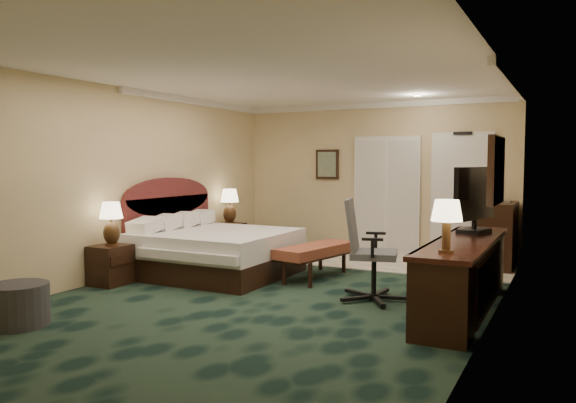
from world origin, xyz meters
The scene contains 24 objects.
floor centered at (0.00, 0.00, 0.00)m, with size 5.00×7.50×0.00m, color black.
ceiling centered at (0.00, 0.00, 2.70)m, with size 5.00×7.50×0.00m, color white.
wall_back centered at (0.00, 3.75, 1.35)m, with size 5.00×0.00×2.70m, color tan.
wall_left centered at (-2.50, 0.00, 1.35)m, with size 0.00×7.50×2.70m, color tan.
wall_right centered at (2.50, 0.00, 1.35)m, with size 0.00×7.50×2.70m, color tan.
crown_molding centered at (0.00, 0.00, 2.65)m, with size 5.00×7.50×0.10m, color silver, non-canonical shape.
tile_patch centered at (0.90, 2.90, 0.01)m, with size 3.20×1.70×0.01m, color beige.
headboard centered at (-2.44, 1.00, 0.70)m, with size 0.12×2.00×1.40m, color #481019, non-canonical shape.
entry_door centered at (1.55, 3.72, 1.05)m, with size 1.02×0.06×2.18m, color silver.
closet_doors centered at (0.25, 3.71, 1.05)m, with size 1.20×0.06×2.10m, color silver.
wall_art centered at (-0.90, 3.71, 1.60)m, with size 0.45×0.06×0.55m, color #4E6E5E.
wall_mirror centered at (2.46, 0.60, 1.55)m, with size 0.05×0.95×0.75m, color white.
bed centered at (-1.39, 0.75, 0.32)m, with size 2.03×1.88×0.64m, color silver.
nightstand_near centered at (-2.27, -0.44, 0.27)m, with size 0.42×0.49×0.53m, color black.
nightstand_far centered at (-2.26, 2.45, 0.27)m, with size 0.44×0.50×0.55m, color black.
lamp_near centered at (-2.24, -0.43, 0.82)m, with size 0.31×0.31×0.58m, color black, non-canonical shape.
lamp_far centered at (-2.25, 2.44, 0.85)m, with size 0.33×0.33×0.62m, color black, non-canonical shape.
bed_bench centered at (0.01, 1.19, 0.24)m, with size 0.48×1.39×0.47m, color brown.
ottoman centered at (-1.69, -2.28, 0.21)m, with size 0.60×0.60×0.43m, color #27272A.
desk centered at (2.18, 0.31, 0.40)m, with size 0.59×2.76×0.80m, color black.
tv centered at (2.18, 0.96, 1.19)m, with size 0.09×1.01×0.79m, color black.
desk_lamp centered at (2.19, -0.69, 1.05)m, with size 0.29×0.29×0.50m, color black, non-canonical shape.
desk_chair centered at (1.15, 0.34, 0.60)m, with size 0.70×0.66×1.21m, color #525252, non-canonical shape.
minibar centered at (2.18, 3.20, 0.51)m, with size 0.54×0.97×1.02m, color black.
Camera 1 is at (3.24, -5.96, 1.64)m, focal length 35.00 mm.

